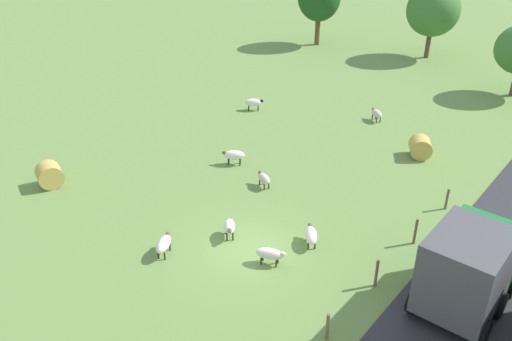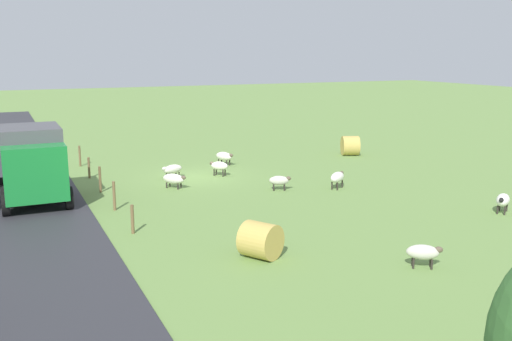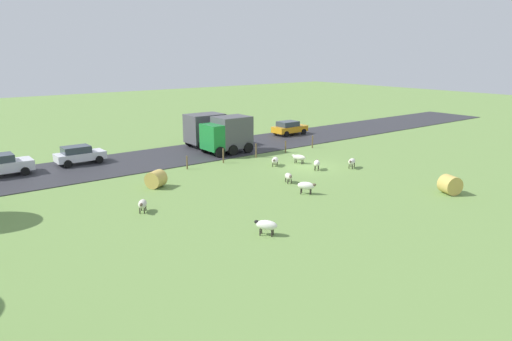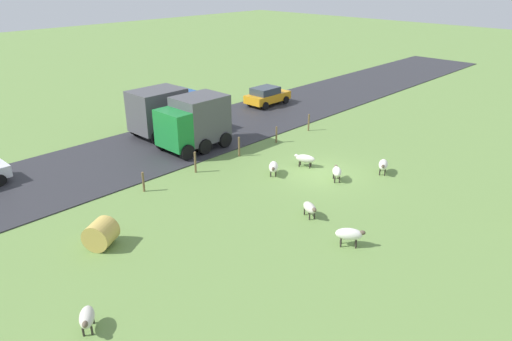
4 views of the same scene
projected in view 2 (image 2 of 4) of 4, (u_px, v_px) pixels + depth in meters
The scene contains 17 objects.
ground_plane at pixel (196, 177), 30.83m from camera, with size 160.00×160.00×0.00m, color #6B8E47.
sheep_0 at pixel (172, 169), 30.38m from camera, with size 1.29×0.88×0.74m.
sheep_1 at pixel (503, 200), 23.91m from camera, with size 1.22×1.07×0.81m.
sheep_2 at pixel (224, 156), 33.96m from camera, with size 0.97×1.28×0.79m.
sheep_3 at pixel (174, 179), 28.24m from camera, with size 1.15×1.24×0.73m.
sheep_4 at pixel (423, 252), 17.84m from camera, with size 1.11×0.94×0.74m.
sheep_5 at pixel (337, 177), 28.15m from camera, with size 1.22×1.07×0.83m.
sheep_6 at pixel (279, 181), 27.83m from camera, with size 1.09×0.81×0.71m.
sheep_7 at pixel (219, 166), 31.06m from camera, with size 1.00×1.04×0.78m.
hay_bale_0 at pixel (350, 146), 37.23m from camera, with size 1.25×1.25×1.06m, color tan.
hay_bale_1 at pixel (261, 240), 18.70m from camera, with size 1.19×1.19×1.11m, color tan.
fence_post_0 at pixel (80, 156), 33.62m from camera, with size 0.12×0.12×1.22m, color brown.
fence_post_1 at pixel (89, 168), 30.52m from camera, with size 0.12×0.12×1.11m, color brown.
fence_post_2 at pixel (100, 179), 27.40m from camera, with size 0.12×0.12×1.26m, color brown.
fence_post_3 at pixel (114, 196), 24.29m from camera, with size 0.12×0.12×1.25m, color brown.
fence_post_4 at pixel (132, 219), 21.19m from camera, with size 0.12×0.12×1.09m, color brown.
truck_1 at pixel (33, 163), 25.03m from camera, with size 2.78×4.34×3.33m.
Camera 2 is at (9.52, 28.74, 6.62)m, focal length 40.35 mm.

